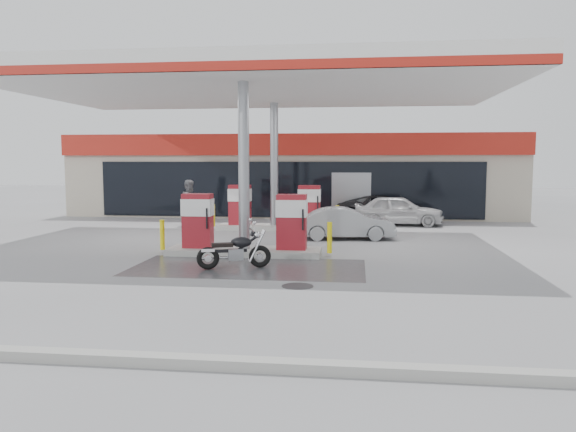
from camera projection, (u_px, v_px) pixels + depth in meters
The scene contains 14 objects.
ground at pixel (229, 267), 14.54m from camera, with size 90.00×90.00×0.00m, color gray.
wet_patch at pixel (248, 267), 14.47m from camera, with size 6.00×3.00×0.00m, color #4C4C4F.
drain_cover at pixel (298, 286), 12.32m from camera, with size 0.70×0.70×0.01m, color #38383A.
kerb at pixel (112, 358), 7.62m from camera, with size 28.00×0.25×0.15m, color gray.
store_building at pixel (296, 174), 30.08m from camera, with size 22.00×8.22×4.00m.
canopy at pixel (261, 86), 18.96m from camera, with size 16.00×10.02×5.51m.
pump_island_near at pixel (244, 230), 16.44m from camera, with size 5.14×1.30×1.78m.
pump_island_far at pixel (274, 212), 22.37m from camera, with size 5.14×1.30×1.78m.
parked_motorcycle at pixel (235, 252), 14.32m from camera, with size 1.85×0.88×0.98m.
sedan_white at pixel (398, 210), 23.93m from camera, with size 1.51×3.76×1.28m, color silver.
attendant at pixel (190, 203), 23.79m from camera, with size 0.95×0.74×1.95m, color slate.
hatchback_silver at pixel (346, 223), 19.66m from camera, with size 1.18×3.39×1.12m, color gray.
parked_car_left at pixel (160, 203), 29.15m from camera, with size 1.57×3.86×1.12m, color #480F19.
parked_car_right at pixel (384, 208), 25.78m from camera, with size 1.94×4.22×1.17m, color black.
Camera 1 is at (3.28, -14.04, 2.75)m, focal length 35.00 mm.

